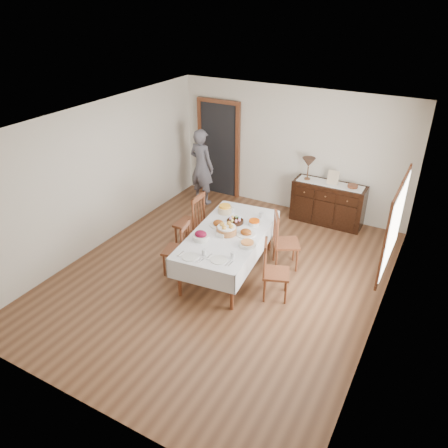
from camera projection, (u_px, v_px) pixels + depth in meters
The scene contains 26 objects.
ground at pixel (221, 276), 7.34m from camera, with size 6.00×6.00×0.00m, color brown.
room_shell at pixel (226, 175), 6.94m from camera, with size 5.02×6.02×2.65m.
dining_table at pixel (228, 237), 7.17m from camera, with size 1.33×2.28×0.75m.
chair_left_near at pixel (179, 248), 7.20m from camera, with size 0.47×0.47×0.95m.
chair_left_far at pixel (192, 221), 7.88m from camera, with size 0.47×0.47×1.09m.
chair_right_near at pixel (273, 270), 6.64m from camera, with size 0.52×0.52×0.96m.
chair_right_far at pixel (283, 240), 7.37m from camera, with size 0.58×0.58×1.02m.
sideboard at pixel (328, 203), 8.82m from camera, with size 1.43×0.52×0.86m.
person at pixel (202, 164), 9.47m from camera, with size 0.56×0.36×1.78m, color #585661.
bread_basket at pixel (227, 230), 7.07m from camera, with size 0.33×0.33×0.19m.
egg_basket at pixel (235, 221), 7.41m from camera, with size 0.29×0.29×0.10m.
ham_platter_a at pixel (218, 224), 7.33m from camera, with size 0.30×0.30×0.11m.
ham_platter_b at pixel (246, 233), 7.06m from camera, with size 0.31×0.31×0.11m.
beet_bowl at pixel (201, 236), 6.90m from camera, with size 0.26×0.26×0.15m.
carrot_bowl at pixel (254, 222), 7.34m from camera, with size 0.20×0.20×0.09m.
pineapple_bowl at pixel (225, 209), 7.72m from camera, with size 0.25×0.25×0.15m.
casserole_dish at pixel (247, 244), 6.74m from camera, with size 0.27×0.27×0.08m.
butter_dish at pixel (221, 235), 6.99m from camera, with size 0.15×0.10×0.07m.
setting_left at pixel (195, 255), 6.48m from camera, with size 0.43×0.31×0.10m.
setting_right at pixel (223, 258), 6.41m from camera, with size 0.43×0.31×0.10m.
glass_far_a at pixel (233, 210), 7.72m from camera, with size 0.06×0.06×0.10m.
glass_far_b at pixel (261, 215), 7.56m from camera, with size 0.07×0.07×0.10m.
runner at pixel (330, 184), 8.60m from camera, with size 1.30×0.35×0.01m.
table_lamp at pixel (309, 163), 8.63m from camera, with size 0.26×0.26×0.46m.
picture_frame at pixel (333, 178), 8.52m from camera, with size 0.22×0.08×0.28m.
deco_bowl at pixel (353, 186), 8.42m from camera, with size 0.20×0.20×0.06m.
Camera 1 is at (2.95, -5.25, 4.28)m, focal length 35.00 mm.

